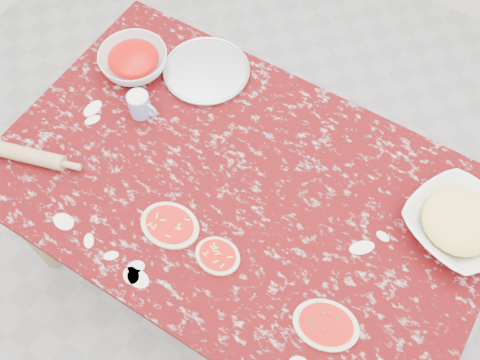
% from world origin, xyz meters
% --- Properties ---
extents(ground, '(4.00, 4.00, 0.00)m').
position_xyz_m(ground, '(0.00, 0.00, 0.00)').
color(ground, gray).
extents(worktable, '(1.60, 1.00, 0.75)m').
position_xyz_m(worktable, '(0.00, 0.00, 0.67)').
color(worktable, '#410609').
rests_on(worktable, ground).
extents(pizza_tray, '(0.39, 0.39, 0.01)m').
position_xyz_m(pizza_tray, '(-0.36, 0.34, 0.76)').
color(pizza_tray, '#B2B2B7').
rests_on(pizza_tray, worktable).
extents(sauce_bowl, '(0.30, 0.30, 0.08)m').
position_xyz_m(sauce_bowl, '(-0.59, 0.22, 0.79)').
color(sauce_bowl, white).
rests_on(sauce_bowl, worktable).
extents(cheese_bowl, '(0.39, 0.39, 0.07)m').
position_xyz_m(cheese_bowl, '(0.64, 0.23, 0.79)').
color(cheese_bowl, white).
rests_on(cheese_bowl, worktable).
extents(flour_mug, '(0.11, 0.08, 0.09)m').
position_xyz_m(flour_mug, '(-0.45, 0.07, 0.80)').
color(flour_mug, '#849AD9').
rests_on(flour_mug, worktable).
extents(pizza_left, '(0.20, 0.16, 0.02)m').
position_xyz_m(pizza_left, '(-0.11, -0.23, 0.76)').
color(pizza_left, beige).
rests_on(pizza_left, worktable).
extents(pizza_mid, '(0.15, 0.12, 0.02)m').
position_xyz_m(pizza_mid, '(0.07, -0.24, 0.76)').
color(pizza_mid, beige).
rests_on(pizza_mid, worktable).
extents(pizza_right, '(0.22, 0.19, 0.02)m').
position_xyz_m(pizza_right, '(0.44, -0.25, 0.76)').
color(pizza_right, beige).
rests_on(pizza_right, worktable).
extents(rolling_pin, '(0.26, 0.13, 0.05)m').
position_xyz_m(rolling_pin, '(-0.65, -0.28, 0.78)').
color(rolling_pin, tan).
rests_on(rolling_pin, worktable).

